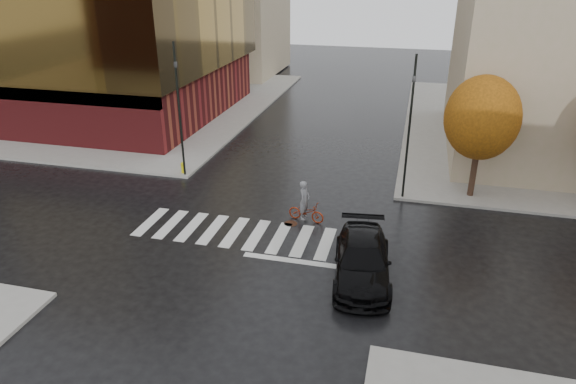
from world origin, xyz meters
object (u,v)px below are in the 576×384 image
Objects in this scene: cyclist at (306,208)px; traffic_light_ne at (410,119)px; traffic_light_nw at (179,101)px; fire_hydrant at (183,167)px; sedan at (362,260)px.

cyclist is 7.01m from traffic_light_ne.
cyclist is 0.27× the size of traffic_light_nw.
traffic_light_nw is at bearing -45.00° from fire_hydrant.
fire_hydrant is (-8.41, 4.00, -0.19)m from cyclist.
fire_hydrant is (-0.20, 0.20, -4.06)m from traffic_light_nw.
traffic_light_nw is at bearing 14.35° from traffic_light_ne.
traffic_light_ne reaches higher than cyclist.
sedan reaches higher than fire_hydrant.
sedan is at bearing -131.71° from cyclist.
traffic_light_ne reaches higher than fire_hydrant.
sedan is 14.56m from traffic_light_nw.
cyclist is 9.31m from fire_hydrant.
traffic_light_nw is 12.74m from traffic_light_ne.
traffic_light_nw is 11.35× the size of fire_hydrant.
fire_hydrant is at bearing 13.46° from traffic_light_ne.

